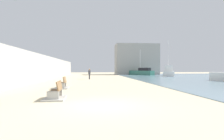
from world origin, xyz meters
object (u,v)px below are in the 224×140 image
bench_far (62,85)px  boat_distant (168,72)px  bench_near (56,95)px  boat_nearest (142,72)px  person_walking (89,73)px

bench_far → boat_distant: 30.54m
bench_near → boat_nearest: bearing=69.0°
person_walking → bench_near: bearing=-94.3°
boat_nearest → person_walking: bearing=-125.5°
bench_far → boat_distant: size_ratio=0.27×
bench_far → person_walking: size_ratio=1.30×
boat_nearest → bench_far: bearing=-115.2°
person_walking → boat_nearest: 22.27m
bench_far → boat_nearest: bearing=64.8°
bench_far → boat_nearest: size_ratio=0.29×
bench_far → person_walking: person_walking is taller
boat_nearest → boat_distant: bearing=-63.1°
bench_near → boat_nearest: (14.38, 37.56, 0.52)m
bench_far → boat_distant: (18.87, 24.00, 0.67)m
bench_far → person_walking: 13.78m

